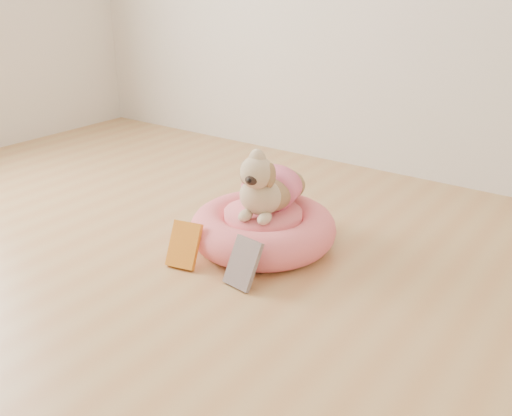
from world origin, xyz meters
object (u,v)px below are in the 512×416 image
Objects in this scene: dog at (268,176)px; book_yellow at (184,245)px; pet_bed at (263,228)px; book_white at (243,263)px.

dog is 2.23× the size of book_yellow.
book_yellow is (-0.15, -0.32, 0.01)m from pet_bed.
pet_bed is at bearing 52.01° from book_yellow.
book_yellow is 0.28m from book_white.
pet_bed is 0.36m from book_yellow.
dog is at bearing 53.88° from pet_bed.
book_white is (0.13, -0.31, 0.01)m from pet_bed.
dog reaches higher than pet_bed.
pet_bed is at bearing 119.92° from book_white.
book_yellow is at bearing -128.73° from dog.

